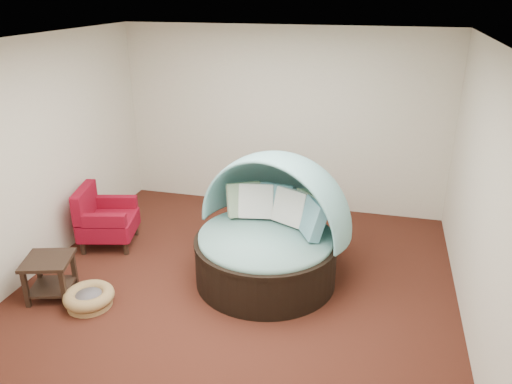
% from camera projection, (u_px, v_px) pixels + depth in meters
% --- Properties ---
extents(floor, '(5.00, 5.00, 0.00)m').
position_uv_depth(floor, '(238.00, 286.00, 5.93)').
color(floor, '#451C13').
rests_on(floor, ground).
extents(wall_back, '(5.00, 0.00, 5.00)m').
position_uv_depth(wall_back, '(283.00, 120.00, 7.63)').
color(wall_back, beige).
rests_on(wall_back, floor).
extents(wall_front, '(5.00, 0.00, 5.00)m').
position_uv_depth(wall_front, '(124.00, 309.00, 3.16)').
color(wall_front, beige).
rests_on(wall_front, floor).
extents(wall_left, '(0.00, 5.00, 5.00)m').
position_uv_depth(wall_left, '(36.00, 158.00, 5.97)').
color(wall_left, beige).
rests_on(wall_left, floor).
extents(wall_right, '(0.00, 5.00, 5.00)m').
position_uv_depth(wall_right, '(484.00, 198.00, 4.82)').
color(wall_right, beige).
rests_on(wall_right, floor).
extents(ceiling, '(5.00, 5.00, 0.00)m').
position_uv_depth(ceiling, '(234.00, 41.00, 4.86)').
color(ceiling, white).
rests_on(ceiling, wall_back).
extents(canopy_daybed, '(2.14, 2.10, 1.55)m').
position_uv_depth(canopy_daybed, '(270.00, 223.00, 5.87)').
color(canopy_daybed, black).
rests_on(canopy_daybed, floor).
extents(pet_basket, '(0.71, 0.71, 0.19)m').
position_uv_depth(pet_basket, '(89.00, 298.00, 5.53)').
color(pet_basket, olive).
rests_on(pet_basket, floor).
extents(red_armchair, '(0.86, 0.86, 0.84)m').
position_uv_depth(red_armchair, '(104.00, 219.00, 6.76)').
color(red_armchair, black).
rests_on(red_armchair, floor).
extents(side_table, '(0.63, 0.63, 0.49)m').
position_uv_depth(side_table, '(50.00, 272.00, 5.62)').
color(side_table, black).
rests_on(side_table, floor).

